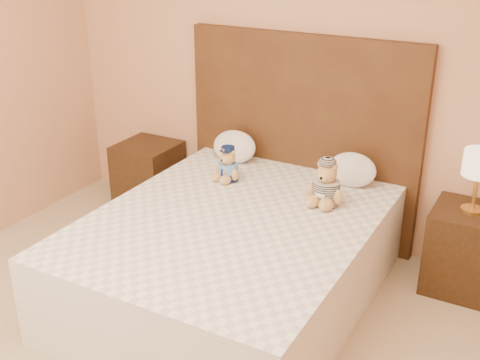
# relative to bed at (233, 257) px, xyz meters

# --- Properties ---
(room_walls) EXTENTS (4.04, 4.52, 2.72)m
(room_walls) POSITION_rel_bed_xyz_m (0.00, -0.74, 1.53)
(room_walls) COLOR tan
(room_walls) RESTS_ON ground
(bed) EXTENTS (1.60, 2.00, 0.55)m
(bed) POSITION_rel_bed_xyz_m (0.00, 0.00, 0.00)
(bed) COLOR white
(bed) RESTS_ON ground
(headboard) EXTENTS (1.75, 0.08, 1.50)m
(headboard) POSITION_rel_bed_xyz_m (0.00, 1.01, 0.47)
(headboard) COLOR #4A2F16
(headboard) RESTS_ON ground
(nightstand_left) EXTENTS (0.45, 0.45, 0.55)m
(nightstand_left) POSITION_rel_bed_xyz_m (-1.25, 0.80, -0.00)
(nightstand_left) COLOR #382411
(nightstand_left) RESTS_ON ground
(nightstand_right) EXTENTS (0.45, 0.45, 0.55)m
(nightstand_right) POSITION_rel_bed_xyz_m (1.25, 0.80, -0.00)
(nightstand_right) COLOR #382411
(nightstand_right) RESTS_ON ground
(lamp) EXTENTS (0.20, 0.20, 0.40)m
(lamp) POSITION_rel_bed_xyz_m (1.25, 0.80, 0.57)
(lamp) COLOR gold
(lamp) RESTS_ON nightstand_right
(teddy_police) EXTENTS (0.25, 0.24, 0.24)m
(teddy_police) POSITION_rel_bed_xyz_m (-0.31, 0.49, 0.40)
(teddy_police) COLOR #B18345
(teddy_police) RESTS_ON bed
(teddy_prisoner) EXTENTS (0.28, 0.27, 0.29)m
(teddy_prisoner) POSITION_rel_bed_xyz_m (0.42, 0.46, 0.42)
(teddy_prisoner) COLOR #B18345
(teddy_prisoner) RESTS_ON bed
(pillow_left) EXTENTS (0.35, 0.23, 0.25)m
(pillow_left) POSITION_rel_bed_xyz_m (-0.46, 0.83, 0.40)
(pillow_left) COLOR white
(pillow_left) RESTS_ON bed
(pillow_right) EXTENTS (0.34, 0.22, 0.24)m
(pillow_right) POSITION_rel_bed_xyz_m (0.46, 0.83, 0.39)
(pillow_right) COLOR white
(pillow_right) RESTS_ON bed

